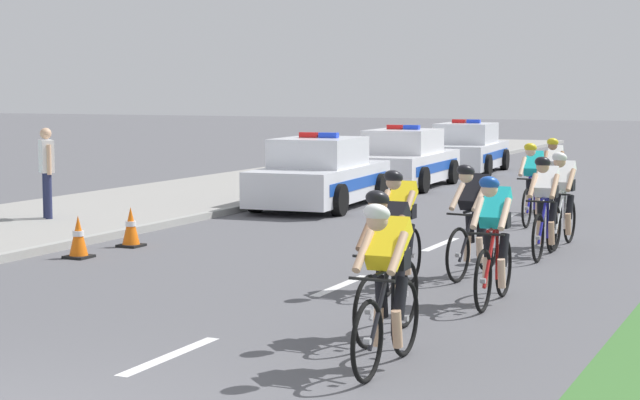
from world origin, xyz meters
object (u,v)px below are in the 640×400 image
cyclist_seventh (563,198)px  cyclist_ninth (554,174)px  police_car_nearest (320,175)px  spectator_closest (47,166)px  cyclist_eighth (533,183)px  police_car_third (467,150)px  police_car_second (404,161)px  cyclist_fourth (400,228)px  cyclist_third (494,238)px  traffic_cone_near (131,227)px  cyclist_second (387,261)px  traffic_cone_mid (78,237)px  cyclist_fifth (473,219)px  cyclist_lead (387,283)px  cyclist_sixth (545,205)px

cyclist_seventh → cyclist_ninth: bearing=104.2°
police_car_nearest → spectator_closest: (-3.34, -4.80, 0.40)m
cyclist_eighth → police_car_third: size_ratio=0.38×
police_car_third → cyclist_ninth: bearing=-63.3°
police_car_second → spectator_closest: bearing=-108.6°
cyclist_eighth → police_car_second: size_ratio=0.38×
cyclist_fourth → cyclist_seventh: same height
cyclist_third → police_car_second: 14.95m
cyclist_third → traffic_cone_near: cyclist_third is taller
cyclist_ninth → police_car_second: bearing=139.6°
cyclist_second → cyclist_ninth: (-0.93, 11.68, 0.00)m
cyclist_third → traffic_cone_mid: 6.61m
cyclist_ninth → cyclist_eighth: bearing=-87.7°
cyclist_fifth → spectator_closest: spectator_closest is taller
cyclist_fifth → cyclist_eighth: bearing=96.0°
police_car_third → traffic_cone_mid: 18.22m
cyclist_lead → police_car_nearest: police_car_nearest is taller
cyclist_lead → cyclist_second: (-0.44, 1.14, 0.00)m
cyclist_seventh → police_car_nearest: 6.93m
cyclist_lead → police_car_third: size_ratio=0.38×
cyclist_fourth → police_car_second: police_car_second is taller
police_car_nearest → traffic_cone_mid: 7.76m
cyclist_third → traffic_cone_mid: cyclist_third is taller
cyclist_eighth → traffic_cone_near: 7.47m
cyclist_eighth → spectator_closest: size_ratio=1.03×
cyclist_fifth → police_car_second: police_car_second is taller
traffic_cone_near → police_car_nearest: bearing=87.0°
cyclist_fifth → traffic_cone_near: (-5.75, 0.39, -0.48)m
cyclist_eighth → spectator_closest: (-8.15, -3.74, 0.30)m
cyclist_ninth → police_car_second: police_car_second is taller
cyclist_sixth → spectator_closest: spectator_closest is taller
police_car_second → traffic_cone_mid: bearing=-91.7°
cyclist_fourth → police_car_nearest: size_ratio=0.38×
police_car_third → traffic_cone_near: bearing=-91.1°
cyclist_eighth → police_car_third: 12.49m
cyclist_third → cyclist_eighth: bearing=100.3°
police_car_third → spectator_closest: 15.63m
cyclist_second → spectator_closest: 10.71m
cyclist_seventh → spectator_closest: 9.33m
cyclist_second → cyclist_sixth: size_ratio=1.00×
cyclist_third → spectator_closest: size_ratio=1.03×
cyclist_seventh → cyclist_third: bearing=-87.0°
police_car_nearest → traffic_cone_near: bearing=-93.0°
cyclist_third → cyclist_ninth: size_ratio=1.00×
cyclist_fourth → cyclist_ninth: size_ratio=1.00×
cyclist_fifth → cyclist_eighth: same height
cyclist_third → police_car_second: size_ratio=0.38×
cyclist_eighth → traffic_cone_mid: 8.48m
cyclist_fourth → traffic_cone_mid: cyclist_fourth is taller
cyclist_third → cyclist_fifth: bearing=114.2°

